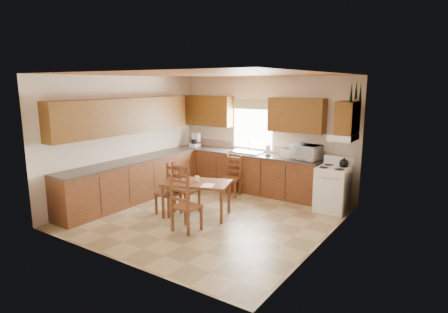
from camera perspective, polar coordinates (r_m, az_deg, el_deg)
The scene contains 35 objects.
floor at distance 7.38m, azimuth -2.29°, elevation -9.05°, with size 4.50×4.50×0.00m, color tan.
ceiling at distance 6.92m, azimuth -2.47°, elevation 12.41°, with size 4.50×4.50×0.00m, color #9B5B2A.
wall_left at distance 8.53m, azimuth -14.69°, elevation 2.73°, with size 4.50×4.50×0.00m, color beige.
wall_right at distance 6.00m, azimuth 15.25°, elevation -0.74°, with size 4.50×4.50×0.00m, color beige.
wall_back at distance 8.92m, azimuth 6.19°, elevation 3.38°, with size 4.50×4.50×0.00m, color beige.
wall_front at distance 5.41m, azimuth -16.58°, elevation -2.09°, with size 4.50×4.50×0.00m, color beige.
lower_cab_back at distance 9.01m, azimuth 3.06°, elevation -2.38°, with size 3.75×0.60×0.88m, color brown.
lower_cab_left at distance 8.39m, azimuth -13.78°, elevation -3.71°, with size 0.60×3.60×0.88m, color brown.
counter_back at distance 8.91m, azimuth 3.09°, elevation 0.49°, with size 3.75×0.63×0.04m, color #453C38.
counter_left at distance 8.29m, azimuth -13.93°, elevation -0.63°, with size 0.63×3.60×0.04m, color #453C38.
backsplash at distance 9.14m, azimuth 4.03°, elevation 1.45°, with size 3.75×0.01×0.18m, color gray.
upper_cab_back_left at distance 9.54m, azimuth -2.53°, elevation 6.99°, with size 1.41×0.33×0.75m, color brown.
upper_cab_back_right at distance 8.35m, azimuth 11.00°, elevation 6.20°, with size 1.25×0.33×0.75m, color brown.
upper_cab_left at distance 8.25m, azimuth -14.88°, elevation 5.98°, with size 0.33×3.60×0.75m, color brown.
upper_cab_stove at distance 7.54m, azimuth 18.30°, elevation 5.67°, with size 0.33×0.62×0.62m, color brown.
range_hood at distance 7.59m, azimuth 17.76°, elevation 2.85°, with size 0.44×0.62×0.12m, color white.
window_frame at distance 9.01m, azimuth 4.43°, elevation 4.77°, with size 1.13×0.02×1.18m, color white.
window_pane at distance 9.01m, azimuth 4.41°, elevation 4.77°, with size 1.05×0.01×1.10m, color white.
window_valance at distance 8.94m, azimuth 4.38°, elevation 7.94°, with size 1.19×0.01×0.24m, color #5C783F.
sink_basin at distance 8.87m, azimuth 3.51°, elevation 0.70°, with size 0.75×0.45×0.04m, color silver.
pine_decal_a at distance 7.17m, azimuth 18.84°, elevation 9.24°, with size 0.22×0.22×0.36m, color #173E17.
pine_decal_b at distance 7.48m, azimuth 19.51°, elevation 9.56°, with size 0.22×0.22×0.36m, color #173E17.
pine_decal_c at distance 7.79m, azimuth 20.09°, elevation 9.26°, with size 0.22×0.22×0.36m, color #173E17.
stove at distance 7.84m, azimuth 16.21°, elevation -4.87°, with size 0.60×0.62×0.89m, color white.
coffeemaker at distance 9.72m, azimuth -4.49°, elevation 2.43°, with size 0.19×0.22×0.32m, color white.
paper_towel at distance 8.53m, azimuth 6.73°, elevation 0.93°, with size 0.11×0.11×0.25m, color white.
toaster at distance 8.40m, azimuth 9.44°, elevation 0.49°, with size 0.23×0.15×0.19m, color white.
microwave at distance 8.20m, azimuth 12.41°, elevation 0.63°, with size 0.55×0.40×0.33m, color white.
dining_table at distance 7.31m, azimuth -4.19°, elevation -6.44°, with size 1.27×0.72×0.68m, color brown.
chair_near_left at distance 7.50m, azimuth -5.75°, elevation -4.66°, with size 0.43×0.41×1.02m, color brown.
chair_near_right at distance 6.56m, azimuth -5.73°, elevation -7.03°, with size 0.43×0.41×1.01m, color brown.
chair_far_left at distance 8.53m, azimuth 1.07°, elevation -3.00°, with size 0.39×0.37×0.92m, color brown.
chair_far_right at distance 7.42m, azimuth -8.51°, elevation -5.09°, with size 0.41×0.39×0.97m, color brown.
table_paper at distance 6.95m, azimuth -2.49°, elevation -4.43°, with size 0.22×0.29×0.00m, color white.
table_card at distance 7.24m, azimuth -4.10°, elevation -3.37°, with size 0.08×0.02×0.11m, color white.
Camera 1 is at (4.09, -5.59, 2.55)m, focal length 30.00 mm.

